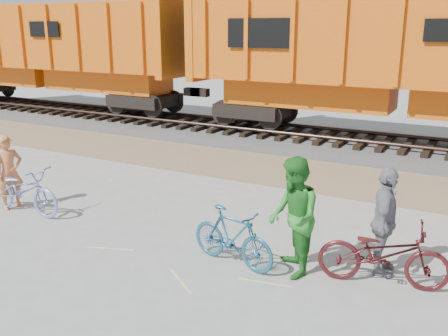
{
  "coord_description": "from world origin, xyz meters",
  "views": [
    {
      "loc": [
        4.85,
        -7.17,
        3.93
      ],
      "look_at": [
        0.11,
        1.5,
        1.13
      ],
      "focal_mm": 40.0,
      "sensor_mm": 36.0,
      "label": 1
    }
  ],
  "objects_px": {
    "bicycle_blue": "(23,190)",
    "person_woman": "(384,222)",
    "person_man": "(293,217)",
    "person_solo": "(9,172)",
    "bicycle_teal": "(232,237)",
    "bicycle_maroon": "(383,254)",
    "hopper_car_left": "(51,49)",
    "hopper_car_center": "(407,58)"
  },
  "relations": [
    {
      "from": "person_man",
      "to": "person_solo",
      "type": "bearing_deg",
      "value": -121.68
    },
    {
      "from": "bicycle_blue",
      "to": "person_woman",
      "type": "distance_m",
      "value": 7.48
    },
    {
      "from": "person_solo",
      "to": "person_man",
      "type": "xyz_separation_m",
      "value": [
        6.63,
        0.11,
        0.15
      ]
    },
    {
      "from": "bicycle_teal",
      "to": "bicycle_maroon",
      "type": "relative_size",
      "value": 0.84
    },
    {
      "from": "hopper_car_center",
      "to": "bicycle_teal",
      "type": "distance_m",
      "value": 9.66
    },
    {
      "from": "person_woman",
      "to": "hopper_car_center",
      "type": "bearing_deg",
      "value": 0.86
    },
    {
      "from": "person_woman",
      "to": "person_man",
      "type": "bearing_deg",
      "value": 111.68
    },
    {
      "from": "person_solo",
      "to": "hopper_car_left",
      "type": "bearing_deg",
      "value": 58.98
    },
    {
      "from": "hopper_car_center",
      "to": "person_solo",
      "type": "height_order",
      "value": "hopper_car_center"
    },
    {
      "from": "hopper_car_left",
      "to": "bicycle_teal",
      "type": "height_order",
      "value": "hopper_car_left"
    },
    {
      "from": "bicycle_maroon",
      "to": "hopper_car_left",
      "type": "bearing_deg",
      "value": 49.56
    },
    {
      "from": "bicycle_blue",
      "to": "person_man",
      "type": "xyz_separation_m",
      "value": [
        6.13,
        0.21,
        0.46
      ]
    },
    {
      "from": "person_man",
      "to": "bicycle_teal",
      "type": "bearing_deg",
      "value": -111.29
    },
    {
      "from": "bicycle_maroon",
      "to": "person_man",
      "type": "relative_size",
      "value": 1.01
    },
    {
      "from": "person_solo",
      "to": "bicycle_maroon",
      "type": "bearing_deg",
      "value": -70.13
    },
    {
      "from": "hopper_car_center",
      "to": "bicycle_blue",
      "type": "distance_m",
      "value": 11.43
    },
    {
      "from": "hopper_car_center",
      "to": "person_woman",
      "type": "bearing_deg",
      "value": -81.79
    },
    {
      "from": "bicycle_teal",
      "to": "bicycle_maroon",
      "type": "bearing_deg",
      "value": -66.92
    },
    {
      "from": "bicycle_teal",
      "to": "bicycle_maroon",
      "type": "height_order",
      "value": "bicycle_maroon"
    },
    {
      "from": "hopper_car_center",
      "to": "person_solo",
      "type": "distance_m",
      "value": 11.57
    },
    {
      "from": "bicycle_teal",
      "to": "person_woman",
      "type": "height_order",
      "value": "person_woman"
    },
    {
      "from": "bicycle_maroon",
      "to": "person_woman",
      "type": "xyz_separation_m",
      "value": [
        -0.1,
        0.4,
        0.38
      ]
    },
    {
      "from": "bicycle_teal",
      "to": "bicycle_maroon",
      "type": "distance_m",
      "value": 2.44
    },
    {
      "from": "person_solo",
      "to": "person_woman",
      "type": "relative_size",
      "value": 0.92
    },
    {
      "from": "bicycle_teal",
      "to": "bicycle_blue",
      "type": "bearing_deg",
      "value": 101.02
    },
    {
      "from": "hopper_car_left",
      "to": "bicycle_maroon",
      "type": "relative_size",
      "value": 7.02
    },
    {
      "from": "hopper_car_left",
      "to": "hopper_car_center",
      "type": "xyz_separation_m",
      "value": [
        15.0,
        0.0,
        0.0
      ]
    },
    {
      "from": "bicycle_blue",
      "to": "hopper_car_center",
      "type": "bearing_deg",
      "value": -36.04
    },
    {
      "from": "hopper_car_left",
      "to": "person_solo",
      "type": "height_order",
      "value": "hopper_car_left"
    },
    {
      "from": "hopper_car_left",
      "to": "hopper_car_center",
      "type": "relative_size",
      "value": 1.0
    },
    {
      "from": "person_man",
      "to": "person_woman",
      "type": "height_order",
      "value": "person_man"
    },
    {
      "from": "bicycle_teal",
      "to": "hopper_car_left",
      "type": "bearing_deg",
      "value": 67.29
    },
    {
      "from": "bicycle_teal",
      "to": "hopper_car_center",
      "type": "bearing_deg",
      "value": 4.3
    },
    {
      "from": "hopper_car_center",
      "to": "bicycle_teal",
      "type": "bearing_deg",
      "value": -96.64
    },
    {
      "from": "person_woman",
      "to": "person_solo",
      "type": "bearing_deg",
      "value": 88.56
    },
    {
      "from": "bicycle_blue",
      "to": "person_woman",
      "type": "relative_size",
      "value": 1.11
    },
    {
      "from": "bicycle_blue",
      "to": "person_woman",
      "type": "xyz_separation_m",
      "value": [
        7.41,
        0.92,
        0.37
      ]
    },
    {
      "from": "hopper_car_center",
      "to": "person_woman",
      "type": "distance_m",
      "value": 8.7
    },
    {
      "from": "bicycle_maroon",
      "to": "person_man",
      "type": "bearing_deg",
      "value": 90.53
    },
    {
      "from": "person_solo",
      "to": "person_woman",
      "type": "height_order",
      "value": "person_woman"
    },
    {
      "from": "hopper_car_left",
      "to": "hopper_car_center",
      "type": "distance_m",
      "value": 15.0
    },
    {
      "from": "person_solo",
      "to": "person_man",
      "type": "distance_m",
      "value": 6.63
    }
  ]
}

